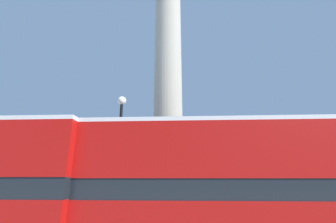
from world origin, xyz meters
TOP-DOWN VIEW (x-y plane):
  - monument_column at (0.00, 0.00)m, footprint 4.74×4.74m
  - bus_a at (1.18, -7.02)m, footprint 10.15×3.01m
  - equestrian_statue at (10.25, 3.95)m, footprint 3.48×2.85m
  - street_lamp at (-2.21, -3.83)m, footprint 0.42×0.42m

SIDE VIEW (x-z plane):
  - equestrian_statue at x=10.25m, z-range -1.23..5.07m
  - bus_a at x=1.18m, z-range 0.23..4.52m
  - street_lamp at x=-2.21m, z-range 0.39..6.90m
  - monument_column at x=0.00m, z-range -2.59..21.97m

